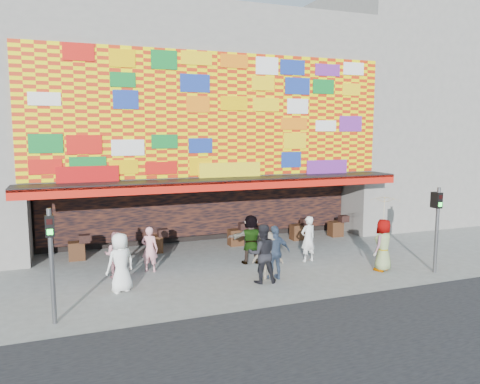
# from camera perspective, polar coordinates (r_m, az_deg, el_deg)

# --- Properties ---
(ground) EXTENTS (90.00, 90.00, 0.00)m
(ground) POSITION_cam_1_polar(r_m,az_deg,el_deg) (15.89, 1.81, -10.58)
(ground) COLOR slate
(ground) RESTS_ON ground
(road_strip) EXTENTS (30.00, 8.00, 0.02)m
(road_strip) POSITION_cam_1_polar(r_m,az_deg,el_deg) (10.64, 16.18, -20.36)
(road_strip) COLOR black
(road_strip) RESTS_ON ground
(shop_building) EXTENTS (15.20, 9.40, 10.00)m
(shop_building) POSITION_cam_1_polar(r_m,az_deg,el_deg) (22.88, -6.04, 8.22)
(shop_building) COLOR gray
(shop_building) RESTS_ON ground
(neighbor_right) EXTENTS (11.00, 8.00, 12.00)m
(neighbor_right) POSITION_cam_1_polar(r_m,az_deg,el_deg) (28.91, 20.18, 9.17)
(neighbor_right) COLOR gray
(neighbor_right) RESTS_ON ground
(signal_left) EXTENTS (0.22, 0.20, 3.00)m
(signal_left) POSITION_cam_1_polar(r_m,az_deg,el_deg) (12.84, -22.03, -6.90)
(signal_left) COLOR #59595B
(signal_left) RESTS_ON ground
(signal_right) EXTENTS (0.22, 0.20, 3.00)m
(signal_right) POSITION_cam_1_polar(r_m,az_deg,el_deg) (17.55, 22.92, -3.18)
(signal_right) COLOR #59595B
(signal_right) RESTS_ON ground
(ped_a) EXTENTS (1.06, 0.89, 1.84)m
(ped_a) POSITION_cam_1_polar(r_m,az_deg,el_deg) (14.94, -14.36, -8.33)
(ped_a) COLOR white
(ped_a) RESTS_ON ground
(ped_b) EXTENTS (0.70, 0.61, 1.60)m
(ped_b) POSITION_cam_1_polar(r_m,az_deg,el_deg) (16.82, -10.95, -6.85)
(ped_b) COLOR pink
(ped_b) RESTS_ON ground
(ped_c) EXTENTS (1.07, 0.90, 1.94)m
(ped_c) POSITION_cam_1_polar(r_m,az_deg,el_deg) (15.32, 2.72, -7.50)
(ped_c) COLOR black
(ped_c) RESTS_ON ground
(ped_d) EXTENTS (1.19, 0.94, 1.61)m
(ped_d) POSITION_cam_1_polar(r_m,az_deg,el_deg) (15.73, 3.42, -7.73)
(ped_d) COLOR #7C6E5A
(ped_d) RESTS_ON ground
(ped_e) EXTENTS (1.07, 0.46, 1.82)m
(ped_e) POSITION_cam_1_polar(r_m,az_deg,el_deg) (15.69, 4.31, -7.37)
(ped_e) COLOR #36455E
(ped_e) RESTS_ON ground
(ped_f) EXTENTS (1.78, 0.86, 1.84)m
(ped_f) POSITION_cam_1_polar(r_m,az_deg,el_deg) (17.50, 1.34, -5.75)
(ped_f) COLOR gray
(ped_f) RESTS_ON ground
(ped_g) EXTENTS (1.07, 0.93, 1.85)m
(ped_g) POSITION_cam_1_polar(r_m,az_deg,el_deg) (17.35, 17.06, -6.20)
(ped_g) COLOR gray
(ped_g) RESTS_ON ground
(ped_h) EXTENTS (0.69, 0.51, 1.74)m
(ped_h) POSITION_cam_1_polar(r_m,az_deg,el_deg) (17.94, 8.30, -5.67)
(ped_h) COLOR silver
(ped_h) RESTS_ON ground
(ped_i) EXTENTS (0.91, 0.80, 1.57)m
(ped_i) POSITION_cam_1_polar(r_m,az_deg,el_deg) (16.42, -14.93, -7.39)
(ped_i) COLOR #C27D88
(ped_i) RESTS_ON ground
(parasol) EXTENTS (1.08, 1.10, 1.93)m
(parasol) POSITION_cam_1_polar(r_m,az_deg,el_deg) (17.10, 17.22, -2.07)
(parasol) COLOR beige
(parasol) RESTS_ON ground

